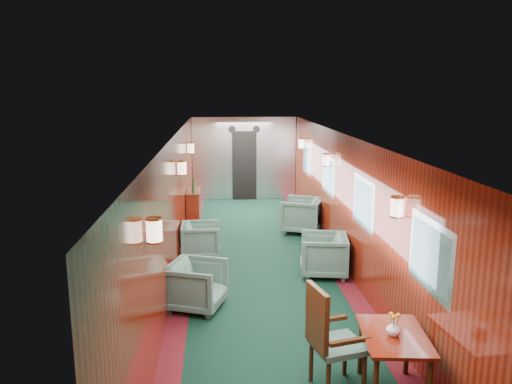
{
  "coord_description": "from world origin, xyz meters",
  "views": [
    {
      "loc": [
        -0.74,
        -8.4,
        3.21
      ],
      "look_at": [
        0.0,
        1.39,
        1.15
      ],
      "focal_mm": 35.0,
      "sensor_mm": 36.0,
      "label": 1
    }
  ],
  "objects_px": {
    "credenza": "(194,208)",
    "armchair_right_far": "(302,215)",
    "armchair_left_near": "(197,285)",
    "armchair_right_near": "(324,255)",
    "armchair_left_far": "(201,240)",
    "side_chair": "(329,335)",
    "dining_table": "(394,344)"
  },
  "relations": [
    {
      "from": "dining_table",
      "to": "armchair_left_near",
      "type": "height_order",
      "value": "armchair_left_near"
    },
    {
      "from": "credenza",
      "to": "armchair_left_near",
      "type": "bearing_deg",
      "value": -86.83
    },
    {
      "from": "armchair_right_near",
      "to": "armchair_right_far",
      "type": "xyz_separation_m",
      "value": [
        0.06,
        2.65,
        0.03
      ]
    },
    {
      "from": "armchair_left_near",
      "to": "armchair_right_far",
      "type": "xyz_separation_m",
      "value": [
        2.21,
        3.83,
        0.04
      ]
    },
    {
      "from": "armchair_left_near",
      "to": "side_chair",
      "type": "bearing_deg",
      "value": -126.73
    },
    {
      "from": "dining_table",
      "to": "armchair_left_near",
      "type": "relative_size",
      "value": 1.27
    },
    {
      "from": "side_chair",
      "to": "armchair_right_far",
      "type": "distance_m",
      "value": 6.06
    },
    {
      "from": "credenza",
      "to": "armchair_right_far",
      "type": "relative_size",
      "value": 1.33
    },
    {
      "from": "armchair_left_far",
      "to": "armchair_right_far",
      "type": "bearing_deg",
      "value": -56.7
    },
    {
      "from": "armchair_right_far",
      "to": "armchair_right_near",
      "type": "bearing_deg",
      "value": 20.55
    },
    {
      "from": "side_chair",
      "to": "armchair_right_near",
      "type": "height_order",
      "value": "side_chair"
    },
    {
      "from": "credenza",
      "to": "armchair_left_far",
      "type": "height_order",
      "value": "credenza"
    },
    {
      "from": "side_chair",
      "to": "credenza",
      "type": "relative_size",
      "value": 1.04
    },
    {
      "from": "dining_table",
      "to": "armchair_right_far",
      "type": "relative_size",
      "value": 1.15
    },
    {
      "from": "armchair_left_near",
      "to": "armchair_right_near",
      "type": "distance_m",
      "value": 2.45
    },
    {
      "from": "armchair_left_near",
      "to": "armchair_left_far",
      "type": "relative_size",
      "value": 1.06
    },
    {
      "from": "armchair_left_far",
      "to": "armchair_left_near",
      "type": "bearing_deg",
      "value": 178.84
    },
    {
      "from": "credenza",
      "to": "side_chair",
      "type": "bearing_deg",
      "value": -75.41
    },
    {
      "from": "credenza",
      "to": "armchair_left_near",
      "type": "distance_m",
      "value": 4.48
    },
    {
      "from": "armchair_right_far",
      "to": "armchair_left_far",
      "type": "bearing_deg",
      "value": -33.37
    },
    {
      "from": "side_chair",
      "to": "credenza",
      "type": "height_order",
      "value": "side_chair"
    },
    {
      "from": "credenza",
      "to": "armchair_left_far",
      "type": "distance_m",
      "value": 2.19
    },
    {
      "from": "armchair_left_near",
      "to": "armchair_right_far",
      "type": "relative_size",
      "value": 0.91
    },
    {
      "from": "armchair_left_near",
      "to": "credenza",
      "type": "bearing_deg",
      "value": 22.15
    },
    {
      "from": "armchair_right_near",
      "to": "armchair_right_far",
      "type": "distance_m",
      "value": 2.65
    },
    {
      "from": "side_chair",
      "to": "armchair_left_near",
      "type": "xyz_separation_m",
      "value": [
        -1.48,
        2.17,
        -0.29
      ]
    },
    {
      "from": "armchair_left_near",
      "to": "armchair_right_far",
      "type": "bearing_deg",
      "value": -10.96
    },
    {
      "from": "dining_table",
      "to": "credenza",
      "type": "bearing_deg",
      "value": 115.45
    },
    {
      "from": "armchair_left_far",
      "to": "armchair_right_far",
      "type": "height_order",
      "value": "armchair_right_far"
    },
    {
      "from": "side_chair",
      "to": "armchair_left_far",
      "type": "height_order",
      "value": "side_chair"
    },
    {
      "from": "dining_table",
      "to": "armchair_left_far",
      "type": "relative_size",
      "value": 1.34
    },
    {
      "from": "armchair_left_far",
      "to": "armchair_right_near",
      "type": "height_order",
      "value": "armchair_right_near"
    }
  ]
}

